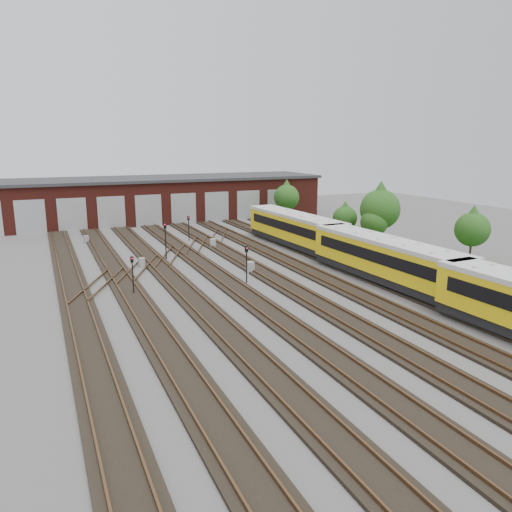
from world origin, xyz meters
name	(u,v)px	position (x,y,z in m)	size (l,w,h in m)	color
ground	(263,289)	(0.00, 0.00, 0.00)	(120.00, 120.00, 0.00)	#4D4947
track_network	(258,286)	(-0.17, 0.59, 0.11)	(30.40, 70.00, 0.33)	black
maintenance_shed	(153,198)	(-0.01, 39.97, 3.20)	(51.00, 12.50, 6.35)	#551C15
grass_verge	(379,246)	(19.00, 10.00, 0.03)	(8.00, 55.00, 0.05)	#24511B
metro_train	(385,259)	(10.00, -2.48, 2.10)	(3.68, 48.85, 3.46)	black
signal_mast_0	(133,271)	(-9.80, 2.52, 1.95)	(0.23, 0.22, 3.07)	black
signal_mast_1	(165,236)	(-4.58, 13.54, 2.36)	(0.33, 0.31, 3.69)	black
signal_mast_2	(189,225)	(0.24, 21.92, 1.91)	(0.27, 0.25, 2.96)	black
signal_mast_3	(247,259)	(-0.48, 2.25, 2.02)	(0.26, 0.25, 3.15)	black
relay_cabinet_0	(142,262)	(-7.46, 11.27, 0.43)	(0.52, 0.43, 0.86)	#9A9C9E
relay_cabinet_1	(86,239)	(-11.19, 25.30, 0.43)	(0.52, 0.43, 0.86)	#9A9C9E
relay_cabinet_2	(250,267)	(1.06, 5.12, 0.52)	(0.62, 0.52, 1.03)	#9A9C9E
relay_cabinet_3	(213,243)	(1.50, 16.78, 0.50)	(0.61, 0.50, 1.01)	#9A9C9E
relay_cabinet_4	(304,241)	(11.43, 13.79, 0.57)	(0.69, 0.57, 1.15)	#9A9C9E
tree_0	(287,194)	(17.71, 30.60, 3.98)	(3.74, 3.74, 6.20)	#372618
tree_1	(345,215)	(17.15, 14.34, 3.08)	(2.89, 2.89, 4.80)	#372618
tree_2	(380,205)	(18.90, 10.10, 4.74)	(4.45, 4.45, 7.37)	#372618
tree_3	(374,219)	(17.87, 9.65, 3.26)	(3.06, 3.06, 5.07)	#372618
tree_4	(473,225)	(22.76, 0.58, 3.59)	(3.37, 3.37, 5.59)	#372618
bush_0	(387,251)	(16.66, 5.70, 0.57)	(1.15, 1.15, 1.15)	#1F4915
bush_1	(301,220)	(18.38, 27.16, 0.66)	(1.32, 1.32, 1.32)	#1F4915
bush_2	(318,220)	(20.19, 25.55, 0.75)	(1.50, 1.50, 1.50)	#1F4915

